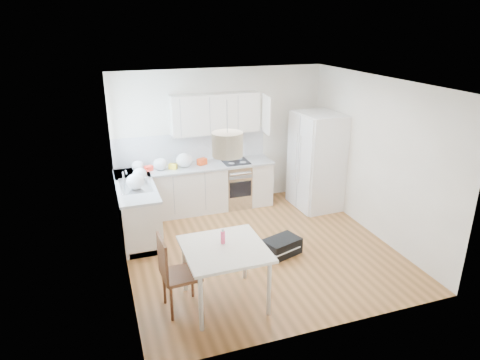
# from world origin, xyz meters

# --- Properties ---
(floor) EXTENTS (4.20, 4.20, 0.00)m
(floor) POSITION_xyz_m (0.00, 0.00, 0.00)
(floor) COLOR brown
(floor) RESTS_ON ground
(ceiling) EXTENTS (4.20, 4.20, 0.00)m
(ceiling) POSITION_xyz_m (0.00, 0.00, 2.70)
(ceiling) COLOR white
(ceiling) RESTS_ON wall_back
(wall_back) EXTENTS (4.20, 0.00, 4.20)m
(wall_back) POSITION_xyz_m (0.00, 2.10, 1.35)
(wall_back) COLOR beige
(wall_back) RESTS_ON floor
(wall_left) EXTENTS (0.00, 4.20, 4.20)m
(wall_left) POSITION_xyz_m (-2.10, 0.00, 1.35)
(wall_left) COLOR beige
(wall_left) RESTS_ON floor
(wall_right) EXTENTS (0.00, 4.20, 4.20)m
(wall_right) POSITION_xyz_m (2.10, 0.00, 1.35)
(wall_right) COLOR beige
(wall_right) RESTS_ON floor
(window_glassblock) EXTENTS (0.02, 1.00, 1.00)m
(window_glassblock) POSITION_xyz_m (-2.09, 1.15, 1.75)
(window_glassblock) COLOR #BFE0F9
(window_glassblock) RESTS_ON wall_left
(cabinets_back) EXTENTS (3.00, 0.60, 0.88)m
(cabinets_back) POSITION_xyz_m (-0.60, 1.80, 0.44)
(cabinets_back) COLOR silver
(cabinets_back) RESTS_ON floor
(cabinets_left) EXTENTS (0.60, 1.80, 0.88)m
(cabinets_left) POSITION_xyz_m (-1.80, 1.20, 0.44)
(cabinets_left) COLOR silver
(cabinets_left) RESTS_ON floor
(counter_back) EXTENTS (3.02, 0.64, 0.04)m
(counter_back) POSITION_xyz_m (-0.60, 1.80, 0.90)
(counter_back) COLOR #A1A3A5
(counter_back) RESTS_ON cabinets_back
(counter_left) EXTENTS (0.64, 1.82, 0.04)m
(counter_left) POSITION_xyz_m (-1.80, 1.20, 0.90)
(counter_left) COLOR #A1A3A5
(counter_left) RESTS_ON cabinets_left
(backsplash_back) EXTENTS (3.00, 0.01, 0.58)m
(backsplash_back) POSITION_xyz_m (-0.60, 2.09, 1.21)
(backsplash_back) COLOR white
(backsplash_back) RESTS_ON wall_back
(backsplash_left) EXTENTS (0.01, 1.80, 0.58)m
(backsplash_left) POSITION_xyz_m (-2.09, 1.20, 1.21)
(backsplash_left) COLOR white
(backsplash_left) RESTS_ON wall_left
(upper_cabinets) EXTENTS (1.70, 0.32, 0.75)m
(upper_cabinets) POSITION_xyz_m (-0.15, 1.94, 1.88)
(upper_cabinets) COLOR silver
(upper_cabinets) RESTS_ON wall_back
(range_oven) EXTENTS (0.50, 0.61, 0.88)m
(range_oven) POSITION_xyz_m (0.20, 1.80, 0.44)
(range_oven) COLOR #B9BBBD
(range_oven) RESTS_ON floor
(sink) EXTENTS (0.50, 0.80, 0.16)m
(sink) POSITION_xyz_m (-1.80, 1.15, 0.92)
(sink) COLOR #B9BBBD
(sink) RESTS_ON counter_left
(refrigerator) EXTENTS (0.94, 0.98, 1.89)m
(refrigerator) POSITION_xyz_m (1.71, 1.25, 0.95)
(refrigerator) COLOR white
(refrigerator) RESTS_ON floor
(dining_table) EXTENTS (1.06, 1.06, 0.82)m
(dining_table) POSITION_xyz_m (-0.94, -1.19, 0.73)
(dining_table) COLOR beige
(dining_table) RESTS_ON floor
(dining_chair) EXTENTS (0.48, 0.48, 1.06)m
(dining_chair) POSITION_xyz_m (-1.50, -1.14, 0.53)
(dining_chair) COLOR #4E2D17
(dining_chair) RESTS_ON floor
(drink_bottle) EXTENTS (0.07, 0.07, 0.21)m
(drink_bottle) POSITION_xyz_m (-0.93, -1.08, 0.93)
(drink_bottle) COLOR #F2436B
(drink_bottle) RESTS_ON dining_table
(gym_bag) EXTENTS (0.66, 0.53, 0.26)m
(gym_bag) POSITION_xyz_m (0.29, -0.29, 0.13)
(gym_bag) COLOR black
(gym_bag) RESTS_ON floor
(pendant_lamp) EXTENTS (0.43, 0.43, 0.28)m
(pendant_lamp) POSITION_xyz_m (-0.89, -1.19, 2.18)
(pendant_lamp) COLOR beige
(pendant_lamp) RESTS_ON ceiling
(grocery_bag_a) EXTENTS (0.22, 0.19, 0.20)m
(grocery_bag_a) POSITION_xyz_m (-1.67, 1.85, 1.02)
(grocery_bag_a) COLOR white
(grocery_bag_a) RESTS_ON counter_back
(grocery_bag_b) EXTENTS (0.26, 0.22, 0.23)m
(grocery_bag_b) POSITION_xyz_m (-1.27, 1.77, 1.04)
(grocery_bag_b) COLOR white
(grocery_bag_b) RESTS_ON counter_back
(grocery_bag_c) EXTENTS (0.31, 0.26, 0.28)m
(grocery_bag_c) POSITION_xyz_m (-0.81, 1.80, 1.06)
(grocery_bag_c) COLOR white
(grocery_bag_c) RESTS_ON counter_back
(grocery_bag_d) EXTENTS (0.24, 0.21, 0.22)m
(grocery_bag_d) POSITION_xyz_m (-1.69, 1.38, 1.03)
(grocery_bag_d) COLOR white
(grocery_bag_d) RESTS_ON counter_back
(grocery_bag_e) EXTENTS (0.30, 0.25, 0.27)m
(grocery_bag_e) POSITION_xyz_m (-1.81, 0.96, 1.05)
(grocery_bag_e) COLOR white
(grocery_bag_e) RESTS_ON counter_left
(snack_orange) EXTENTS (0.21, 0.18, 0.12)m
(snack_orange) POSITION_xyz_m (-0.46, 1.84, 0.98)
(snack_orange) COLOR #E84414
(snack_orange) RESTS_ON counter_back
(snack_yellow) EXTENTS (0.17, 0.15, 0.10)m
(snack_yellow) POSITION_xyz_m (-1.04, 1.77, 0.97)
(snack_yellow) COLOR yellow
(snack_yellow) RESTS_ON counter_back
(snack_red) EXTENTS (0.16, 0.13, 0.10)m
(snack_red) POSITION_xyz_m (-1.48, 1.81, 0.97)
(snack_red) COLOR red
(snack_red) RESTS_ON counter_back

